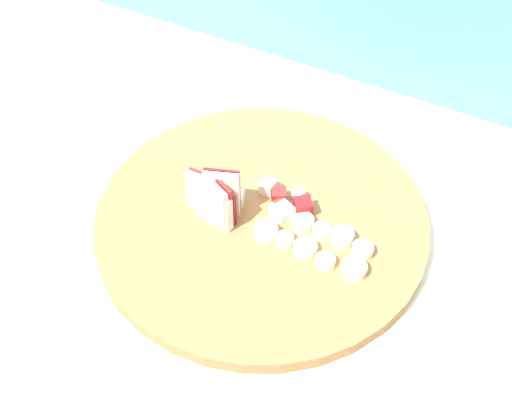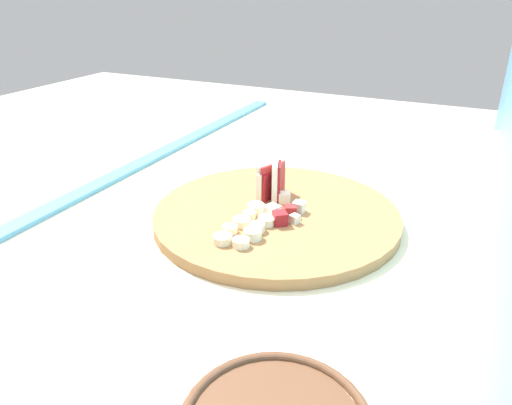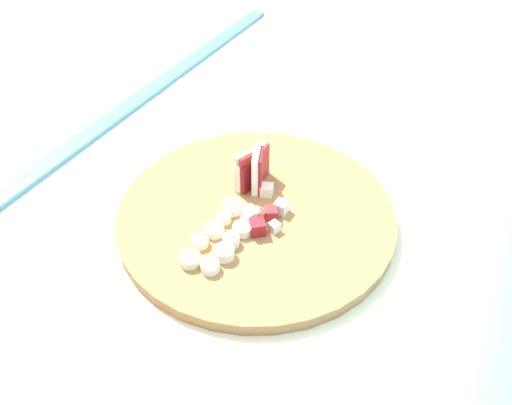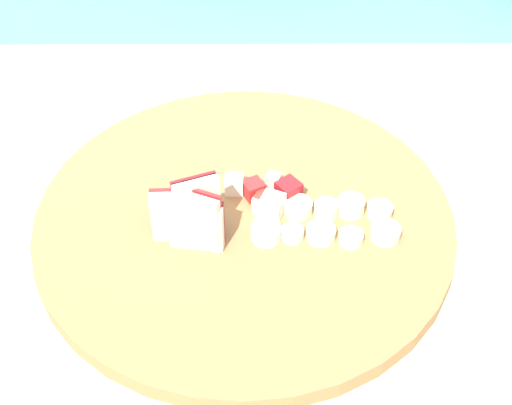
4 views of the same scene
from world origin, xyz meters
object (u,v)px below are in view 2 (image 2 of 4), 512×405
object	(u,v)px
apple_wedge_fan	(273,181)
apple_dice_pile	(284,211)
cutting_board	(276,215)
banana_slice_rows	(250,224)

from	to	relation	value
apple_wedge_fan	apple_dice_pile	size ratio (longest dim) A/B	0.69
cutting_board	apple_wedge_fan	size ratio (longest dim) A/B	5.68
apple_dice_pile	banana_slice_rows	distance (m)	0.07
apple_wedge_fan	banana_slice_rows	world-z (taller)	apple_wedge_fan
cutting_board	banana_slice_rows	bearing A→B (deg)	-9.61
cutting_board	banana_slice_rows	xyz separation A→B (m)	(0.08, -0.01, 0.02)
cutting_board	banana_slice_rows	distance (m)	0.08
banana_slice_rows	apple_dice_pile	bearing A→B (deg)	152.45
apple_wedge_fan	apple_dice_pile	distance (m)	0.08
cutting_board	apple_dice_pile	bearing A→B (deg)	55.25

